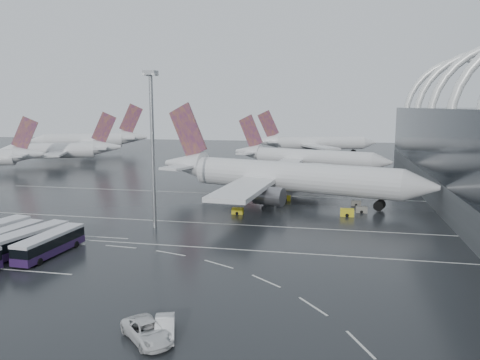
% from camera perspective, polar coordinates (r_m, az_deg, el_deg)
% --- Properties ---
extents(ground, '(420.00, 420.00, 0.00)m').
position_cam_1_polar(ground, '(72.01, -6.19, -7.58)').
color(ground, black).
rests_on(ground, ground).
extents(lane_marking_near, '(120.00, 0.25, 0.01)m').
position_cam_1_polar(lane_marking_near, '(70.19, -6.69, -8.03)').
color(lane_marking_near, silver).
rests_on(lane_marking_near, ground).
extents(lane_marking_mid, '(120.00, 0.25, 0.01)m').
position_cam_1_polar(lane_marking_mid, '(83.10, -3.66, -5.29)').
color(lane_marking_mid, silver).
rests_on(lane_marking_mid, ground).
extents(lane_marking_far, '(120.00, 0.25, 0.01)m').
position_cam_1_polar(lane_marking_far, '(109.72, 0.17, -1.76)').
color(lane_marking_far, silver).
rests_on(lane_marking_far, ground).
extents(bus_bay_line_north, '(28.00, 0.25, 0.01)m').
position_cam_1_polar(bus_bay_line_north, '(82.36, -22.40, -6.09)').
color(bus_bay_line_north, silver).
rests_on(bus_bay_line_north, ground).
extents(airliner_main, '(61.87, 53.56, 21.34)m').
position_cam_1_polar(airliner_main, '(101.81, 4.81, 0.42)').
color(airliner_main, silver).
rests_on(airliner_main, ground).
extents(airliner_gate_b, '(50.28, 44.63, 17.81)m').
position_cam_1_polar(airliner_gate_b, '(146.92, 7.96, 2.65)').
color(airliner_gate_b, silver).
rests_on(airliner_gate_b, ground).
extents(airliner_gate_c, '(52.09, 47.39, 18.89)m').
position_cam_1_polar(airliner_gate_c, '(202.71, 8.97, 4.43)').
color(airliner_gate_c, silver).
rests_on(airliner_gate_c, ground).
extents(jet_remote_mid, '(41.27, 33.64, 18.56)m').
position_cam_1_polar(jet_remote_mid, '(178.88, -20.85, 3.38)').
color(jet_remote_mid, silver).
rests_on(jet_remote_mid, ground).
extents(jet_remote_far, '(47.83, 39.04, 21.72)m').
position_cam_1_polar(jet_remote_far, '(215.61, -17.65, 4.62)').
color(jet_remote_far, silver).
rests_on(jet_remote_far, ground).
extents(bus_row_near_b, '(4.41, 12.34, 2.97)m').
position_cam_1_polar(bus_row_near_b, '(76.14, -26.52, -6.31)').
color(bus_row_near_b, '#2F1544').
rests_on(bus_row_near_b, ground).
extents(bus_row_near_c, '(5.30, 13.17, 3.16)m').
position_cam_1_polar(bus_row_near_c, '(73.17, -24.36, -6.67)').
color(bus_row_near_c, '#2F1544').
rests_on(bus_row_near_c, ground).
extents(bus_row_near_d, '(3.56, 12.64, 3.08)m').
position_cam_1_polar(bus_row_near_d, '(70.37, -22.16, -7.17)').
color(bus_row_near_d, '#2F1544').
rests_on(bus_row_near_d, ground).
extents(van_curve_a, '(6.53, 6.41, 1.74)m').
position_cam_1_polar(van_curve_a, '(44.04, -11.24, -17.63)').
color(van_curve_a, silver).
rests_on(van_curve_a, ground).
extents(van_curve_c, '(3.25, 5.26, 1.64)m').
position_cam_1_polar(van_curve_c, '(44.49, -9.15, -17.35)').
color(van_curve_c, silver).
rests_on(van_curve_c, ground).
extents(floodlight_mast, '(2.01, 2.01, 26.18)m').
position_cam_1_polar(floodlight_mast, '(78.97, -10.67, 5.93)').
color(floodlight_mast, gray).
rests_on(floodlight_mast, ground).
extents(gse_cart_belly_a, '(2.53, 1.49, 1.38)m').
position_cam_1_polar(gse_cart_belly_a, '(90.41, 12.92, -3.88)').
color(gse_cart_belly_a, gold).
rests_on(gse_cart_belly_a, ground).
extents(gse_cart_belly_b, '(1.95, 1.16, 1.07)m').
position_cam_1_polar(gse_cart_belly_b, '(100.42, 13.96, -2.73)').
color(gse_cart_belly_b, slate).
rests_on(gse_cart_belly_b, ground).
extents(gse_cart_belly_c, '(2.18, 1.29, 1.19)m').
position_cam_1_polar(gse_cart_belly_c, '(89.92, -0.29, -3.78)').
color(gse_cart_belly_c, gold).
rests_on(gse_cart_belly_c, ground).
extents(gse_cart_belly_d, '(2.19, 1.29, 1.20)m').
position_cam_1_polar(gse_cart_belly_d, '(94.04, 14.58, -3.50)').
color(gse_cart_belly_d, slate).
rests_on(gse_cart_belly_d, ground).
extents(gse_cart_belly_e, '(2.01, 1.19, 1.09)m').
position_cam_1_polar(gse_cart_belly_e, '(103.02, 5.64, -2.20)').
color(gse_cart_belly_e, gold).
rests_on(gse_cart_belly_e, ground).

